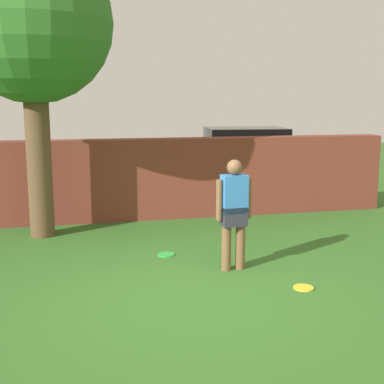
{
  "coord_description": "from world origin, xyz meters",
  "views": [
    {
      "loc": [
        -1.43,
        -6.02,
        2.48
      ],
      "look_at": [
        0.4,
        1.92,
        1.0
      ],
      "focal_mm": 48.65,
      "sensor_mm": 36.0,
      "label": 1
    }
  ],
  "objects_px": {
    "tree": "(32,25)",
    "car": "(245,161)",
    "person": "(234,210)",
    "frisbee_yellow": "(303,288)",
    "frisbee_green": "(166,254)"
  },
  "relations": [
    {
      "from": "tree",
      "to": "person",
      "type": "distance_m",
      "value": 4.74
    },
    {
      "from": "tree",
      "to": "frisbee_green",
      "type": "distance_m",
      "value": 4.51
    },
    {
      "from": "frisbee_yellow",
      "to": "person",
      "type": "bearing_deg",
      "value": 125.29
    },
    {
      "from": "frisbee_green",
      "to": "frisbee_yellow",
      "type": "height_order",
      "value": "same"
    },
    {
      "from": "frisbee_yellow",
      "to": "frisbee_green",
      "type": "bearing_deg",
      "value": 129.0
    },
    {
      "from": "car",
      "to": "frisbee_green",
      "type": "height_order",
      "value": "car"
    },
    {
      "from": "person",
      "to": "frisbee_green",
      "type": "xyz_separation_m",
      "value": [
        -0.83,
        0.91,
        -0.89
      ]
    },
    {
      "from": "car",
      "to": "frisbee_yellow",
      "type": "relative_size",
      "value": 16.12
    },
    {
      "from": "tree",
      "to": "car",
      "type": "height_order",
      "value": "tree"
    },
    {
      "from": "tree",
      "to": "frisbee_yellow",
      "type": "distance_m",
      "value": 6.19
    },
    {
      "from": "person",
      "to": "frisbee_yellow",
      "type": "relative_size",
      "value": 6.0
    },
    {
      "from": "person",
      "to": "frisbee_green",
      "type": "relative_size",
      "value": 6.0
    },
    {
      "from": "frisbee_green",
      "to": "person",
      "type": "bearing_deg",
      "value": -47.49
    },
    {
      "from": "tree",
      "to": "car",
      "type": "xyz_separation_m",
      "value": [
        4.95,
        3.21,
        -2.83
      ]
    },
    {
      "from": "frisbee_green",
      "to": "frisbee_yellow",
      "type": "bearing_deg",
      "value": -51.0
    }
  ]
}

